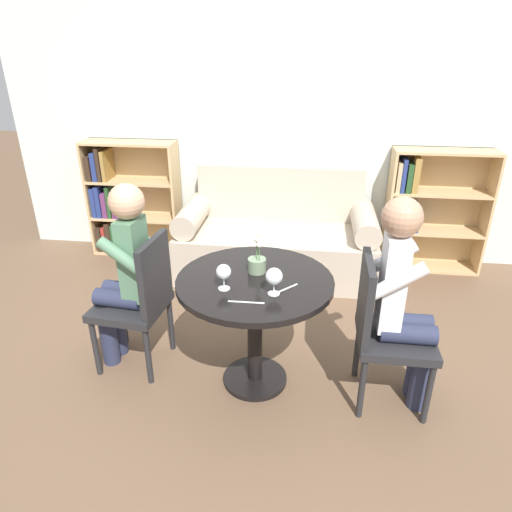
{
  "coord_description": "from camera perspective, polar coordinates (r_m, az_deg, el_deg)",
  "views": [
    {
      "loc": [
        0.3,
        -2.26,
        1.95
      ],
      "look_at": [
        0.0,
        0.05,
        0.85
      ],
      "focal_mm": 32.0,
      "sensor_mm": 36.0,
      "label": 1
    }
  ],
  "objects": [
    {
      "name": "chair_right",
      "position": [
        2.68,
        15.66,
        -8.56
      ],
      "size": [
        0.42,
        0.42,
        0.9
      ],
      "rotation": [
        0.0,
        0.0,
        1.57
      ],
      "color": "#232326",
      "rests_on": "ground_plane"
    },
    {
      "name": "round_table",
      "position": [
        2.66,
        -0.14,
        -5.78
      ],
      "size": [
        0.9,
        0.9,
        0.73
      ],
      "color": "black",
      "rests_on": "ground_plane"
    },
    {
      "name": "wine_glass_right",
      "position": [
        2.39,
        2.28,
        -2.66
      ],
      "size": [
        0.09,
        0.09,
        0.15
      ],
      "color": "white",
      "rests_on": "round_table"
    },
    {
      "name": "bookshelf_left",
      "position": [
        4.68,
        -16.09,
        6.76
      ],
      "size": [
        0.87,
        0.28,
        1.11
      ],
      "color": "tan",
      "rests_on": "ground_plane"
    },
    {
      "name": "ground_plane",
      "position": [
        3.0,
        -0.13,
        -15.21
      ],
      "size": [
        16.0,
        16.0,
        0.0
      ],
      "primitive_type": "plane",
      "color": "brown"
    },
    {
      "name": "bookshelf_right",
      "position": [
        4.43,
        20.09,
        5.19
      ],
      "size": [
        0.87,
        0.28,
        1.11
      ],
      "color": "tan",
      "rests_on": "ground_plane"
    },
    {
      "name": "back_wall",
      "position": [
        4.28,
        3.42,
        17.28
      ],
      "size": [
        5.2,
        0.05,
        2.7
      ],
      "color": "silver",
      "rests_on": "ground_plane"
    },
    {
      "name": "couch",
      "position": [
        4.15,
        2.63,
        2.11
      ],
      "size": [
        1.74,
        0.8,
        0.92
      ],
      "color": "#B7A893",
      "rests_on": "ground_plane"
    },
    {
      "name": "wine_glass_left",
      "position": [
        2.44,
        -4.07,
        -2.07
      ],
      "size": [
        0.08,
        0.08,
        0.15
      ],
      "color": "white",
      "rests_on": "round_table"
    },
    {
      "name": "chair_left",
      "position": [
        2.94,
        -14.28,
        -5.1
      ],
      "size": [
        0.46,
        0.46,
        0.9
      ],
      "rotation": [
        0.0,
        0.0,
        -1.67
      ],
      "color": "#232326",
      "rests_on": "ground_plane"
    },
    {
      "name": "person_right",
      "position": [
        2.6,
        18.02,
        -5.33
      ],
      "size": [
        0.42,
        0.34,
        1.26
      ],
      "rotation": [
        0.0,
        0.0,
        1.57
      ],
      "color": "#282D47",
      "rests_on": "ground_plane"
    },
    {
      "name": "knife_left_setting",
      "position": [
        2.48,
        3.59,
        -4.19
      ],
      "size": [
        0.14,
        0.15,
        0.0
      ],
      "color": "silver",
      "rests_on": "round_table"
    },
    {
      "name": "flower_vase",
      "position": [
        2.63,
        0.07,
        -0.76
      ],
      "size": [
        0.11,
        0.11,
        0.23
      ],
      "color": "gray",
      "rests_on": "round_table"
    },
    {
      "name": "person_left",
      "position": [
        2.91,
        -16.14,
        -2.01
      ],
      "size": [
        0.44,
        0.37,
        1.23
      ],
      "rotation": [
        0.0,
        0.0,
        -1.67
      ],
      "color": "#282D47",
      "rests_on": "ground_plane"
    },
    {
      "name": "fork_left_setting",
      "position": [
        2.36,
        -1.25,
        -5.79
      ],
      "size": [
        0.19,
        0.01,
        0.0
      ],
      "color": "silver",
      "rests_on": "round_table"
    }
  ]
}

